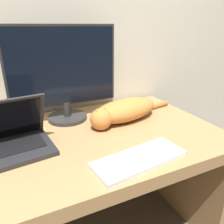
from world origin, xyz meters
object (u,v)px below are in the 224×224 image
at_px(monitor, 64,74).
at_px(laptop, 10,141).
at_px(external_keyboard, 140,159).
at_px(cat, 124,110).

relative_size(monitor, laptop, 1.65).
distance_m(monitor, external_keyboard, 0.61).
bearing_deg(monitor, laptop, -142.09).
distance_m(laptop, external_keyboard, 0.55).
distance_m(monitor, laptop, 0.44).
relative_size(laptop, cat, 0.60).
height_order(monitor, cat, monitor).
bearing_deg(cat, external_keyboard, -118.87).
height_order(external_keyboard, cat, cat).
bearing_deg(external_keyboard, monitor, 98.27).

